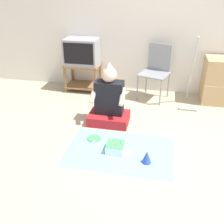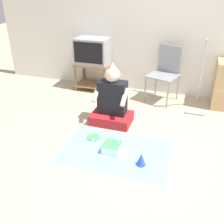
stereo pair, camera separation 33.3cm
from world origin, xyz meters
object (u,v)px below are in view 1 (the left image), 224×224
Objects in this scene: dust_mop at (190,88)px; folding_chair at (156,68)px; paper_plate at (94,138)px; birthday_cake at (116,147)px; person_seated at (109,103)px; tv at (82,52)px; cardboard_box_stack at (217,81)px; party_hat_blue at (147,157)px.

folding_chair is at bearing 151.04° from dust_mop.
birthday_cake is at bearing -31.75° from paper_plate.
folding_chair is at bearing 78.17° from birthday_cake.
dust_mop is at bearing 32.67° from person_seated.
paper_plate is (0.63, -1.59, -0.70)m from tv.
cardboard_box_stack is 4.21× the size of paper_plate.
dust_mop is 1.68m from party_hat_blue.
person_seated reaches higher than party_hat_blue.
folding_chair is 1.93m from party_hat_blue.
dust_mop is at bearing -143.86° from cardboard_box_stack.
tv is 0.78× the size of cardboard_box_stack.
dust_mop is 5.43× the size of birthday_cake.
birthday_cake is at bearing -101.83° from folding_chair.
paper_plate is at bearing -68.54° from tv.
birthday_cake is (0.95, -1.79, -0.66)m from tv.
tv is 1.33m from folding_chair.
folding_chair is 6.14× the size of party_hat_blue.
tv reaches higher than paper_plate.
birthday_cake is (-1.35, -1.74, -0.31)m from cardboard_box_stack.
dust_mop is at bearing -11.18° from tv.
birthday_cake is at bearing -122.75° from dust_mop.
birthday_cake is 0.38m from paper_plate.
person_seated is 0.58m from paper_plate.
folding_chair reaches higher than party_hat_blue.
dust_mop is at bearing 44.74° from paper_plate.
birthday_cake is 0.41m from party_hat_blue.
tv is 0.65× the size of person_seated.
cardboard_box_stack is 3.51× the size of birthday_cake.
birthday_cake is (0.23, -0.69, -0.25)m from person_seated.
dust_mop is 1.72m from birthday_cake.
dust_mop is at bearing 57.25° from birthday_cake.
tv is 2.73× the size of birthday_cake.
tv is at bearing 123.17° from person_seated.
folding_chair is at bearing -179.22° from cardboard_box_stack.
birthday_cake is 1.20× the size of paper_plate.
person_seated reaches higher than cardboard_box_stack.
party_hat_blue is at bearing -53.78° from person_seated.
person_seated is (-0.59, -1.04, -0.21)m from folding_chair.
person_seated is 1.06m from party_hat_blue.
party_hat_blue is 0.79m from paper_plate.
tv reaches higher than party_hat_blue.
folding_chair is at bearing 60.43° from person_seated.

